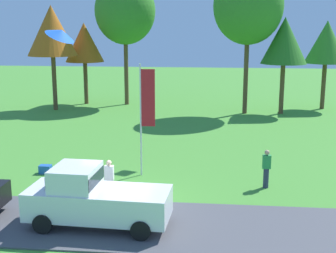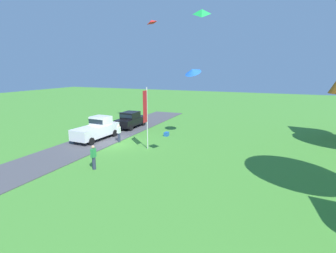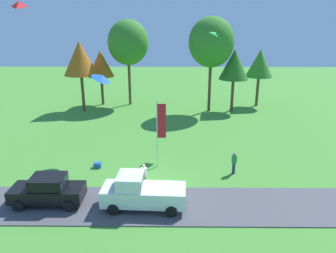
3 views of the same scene
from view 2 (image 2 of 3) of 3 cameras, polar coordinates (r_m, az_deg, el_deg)
The scene contains 11 objects.
ground_plane at distance 24.89m, azimuth -11.44°, elevation -3.58°, with size 120.00×120.00×0.00m, color #478E33.
pavement_strip at distance 26.10m, azimuth -15.27°, elevation -2.96°, with size 36.00×4.40×0.06m, color #4C4C51.
car_sedan_by_flagpole at distance 30.77m, azimuth -8.13°, elevation 1.60°, with size 4.41×1.96×1.84m.
car_pickup_near_entrance at distance 26.35m, azimuth -15.19°, elevation -0.40°, with size 5.09×2.25×2.14m.
person_on_lawn at distance 18.68m, azimuth -15.89°, elevation -6.43°, with size 0.36×0.24×1.71m.
person_watching_sky at distance 24.95m, azimuth -10.65°, elevation -1.42°, with size 0.36×0.24×1.71m.
flag_banner at distance 21.91m, azimuth -4.87°, elevation 3.45°, with size 0.71×0.08×5.30m.
cooler_box at distance 26.95m, azimuth -0.35°, elevation -1.66°, with size 0.56×0.40×0.40m, color blue.
kite_diamond_high_left at distance 15.42m, azimuth 7.38°, elevation 23.55°, with size 0.73×0.76×0.26m, color green.
kite_delta_mid_center at distance 25.01m, azimuth 5.40°, elevation 11.93°, with size 1.54×1.54×0.39m, color blue.
kite_diamond_high_right at distance 30.65m, azimuth -3.66°, elevation 21.84°, with size 0.73×0.90×0.30m, color red.
Camera 2 is at (19.65, 13.70, 6.76)m, focal length 28.00 mm.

